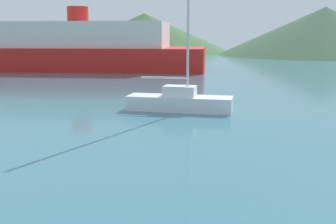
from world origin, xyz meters
TOP-DOWN VIEW (x-y plane):
  - sailboat_inner at (0.50, 20.91)m, footprint 5.26×1.89m
  - ferry_distant at (-12.88, 44.46)m, footprint 27.07×9.76m
  - hill_west at (-14.49, 90.32)m, footprint 37.08×37.08m
  - hill_central at (20.34, 81.03)m, footprint 38.36×38.36m

SIDE VIEW (x-z plane):
  - sailboat_inner at x=0.50m, z-range -3.95..5.00m
  - ferry_distant at x=-12.88m, z-range -1.09..5.50m
  - hill_west at x=-14.49m, z-range 0.00..8.14m
  - hill_central at x=20.34m, z-range 0.00..8.58m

